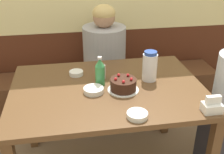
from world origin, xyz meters
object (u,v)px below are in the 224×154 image
(birthday_cake, at_px, (123,85))
(bowl_soup_white, at_px, (76,73))
(napkin_holder, at_px, (212,106))
(water_pitcher, at_px, (150,66))
(person_pale_blue_shirt, at_px, (105,67))
(soju_bottle, at_px, (100,72))
(bowl_side_dish, at_px, (137,115))
(glass_water_tall, at_px, (101,72))
(bench_seat, at_px, (96,94))
(bowl_rice_small, at_px, (94,90))

(birthday_cake, height_order, bowl_soup_white, birthday_cake)
(napkin_holder, bearing_deg, water_pitcher, 117.72)
(bowl_soup_white, xyz_separation_m, person_pale_blue_shirt, (0.28, 0.50, -0.19))
(soju_bottle, height_order, bowl_side_dish, soju_bottle)
(person_pale_blue_shirt, bearing_deg, soju_bottle, -10.59)
(napkin_holder, bearing_deg, glass_water_tall, 136.83)
(water_pitcher, bearing_deg, bowl_soup_white, 162.25)
(bench_seat, bearing_deg, birthday_cake, -83.84)
(bowl_soup_white, height_order, person_pale_blue_shirt, person_pale_blue_shirt)
(bench_seat, distance_m, person_pale_blue_shirt, 0.38)
(bench_seat, xyz_separation_m, water_pitcher, (0.31, -0.77, 0.63))
(napkin_holder, bearing_deg, bowl_rice_small, 152.37)
(birthday_cake, relative_size, bowl_rice_small, 1.57)
(soju_bottle, bearing_deg, bowl_side_dish, -69.99)
(bowl_rice_small, bearing_deg, soju_bottle, 60.76)
(bench_seat, xyz_separation_m, bowl_side_dish, (0.11, -1.21, 0.54))
(water_pitcher, distance_m, glass_water_tall, 0.35)
(soju_bottle, xyz_separation_m, napkin_holder, (0.59, -0.44, -0.06))
(napkin_holder, relative_size, bowl_rice_small, 0.83)
(glass_water_tall, height_order, person_pale_blue_shirt, person_pale_blue_shirt)
(napkin_holder, bearing_deg, soju_bottle, 143.38)
(napkin_holder, bearing_deg, person_pale_blue_shirt, 112.69)
(napkin_holder, distance_m, glass_water_tall, 0.79)
(napkin_holder, xyz_separation_m, bowl_side_dish, (-0.44, 0.02, -0.02))
(glass_water_tall, bearing_deg, bowl_rice_small, -110.98)
(soju_bottle, distance_m, glass_water_tall, 0.11)
(bowl_side_dish, height_order, glass_water_tall, glass_water_tall)
(birthday_cake, xyz_separation_m, person_pale_blue_shirt, (-0.01, 0.78, -0.22))
(water_pitcher, bearing_deg, bowl_side_dish, -114.14)
(water_pitcher, relative_size, glass_water_tall, 2.14)
(soju_bottle, relative_size, glass_water_tall, 2.06)
(bowl_rice_small, height_order, bowl_side_dish, bowl_rice_small)
(bowl_soup_white, distance_m, bowl_rice_small, 0.30)
(water_pitcher, height_order, person_pale_blue_shirt, person_pale_blue_shirt)
(bowl_soup_white, distance_m, bowl_side_dish, 0.68)
(bench_seat, relative_size, soju_bottle, 11.83)
(bowl_soup_white, xyz_separation_m, bowl_side_dish, (0.31, -0.60, -0.00))
(birthday_cake, distance_m, bowl_side_dish, 0.32)
(soju_bottle, distance_m, bowl_rice_small, 0.14)
(person_pale_blue_shirt, bearing_deg, napkin_holder, 22.69)
(bowl_soup_white, bearing_deg, bowl_side_dish, -62.90)
(birthday_cake, bearing_deg, glass_water_tall, 120.97)
(bench_seat, xyz_separation_m, person_pale_blue_shirt, (0.08, -0.11, 0.35))
(bowl_rice_small, xyz_separation_m, glass_water_tall, (0.08, 0.20, 0.03))
(bowl_side_dish, distance_m, glass_water_tall, 0.54)
(bench_seat, bearing_deg, bowl_side_dish, -84.79)
(birthday_cake, xyz_separation_m, bowl_side_dish, (0.01, -0.32, -0.02))
(water_pitcher, distance_m, napkin_holder, 0.52)
(bowl_soup_white, distance_m, person_pale_blue_shirt, 0.60)
(bowl_rice_small, bearing_deg, person_pale_blue_shirt, 76.76)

